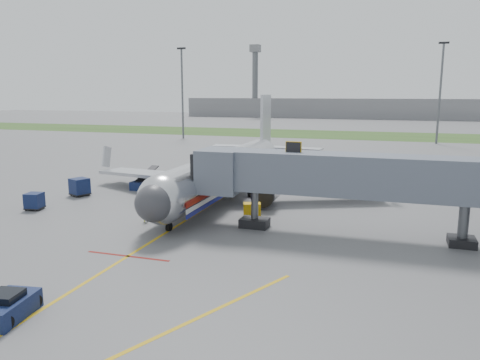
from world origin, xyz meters
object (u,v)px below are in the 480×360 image
(airliner, at_px, (226,170))
(ramp_worker, at_px, (146,213))
(belt_loader, at_px, (144,183))
(pushback_tug, at_px, (6,307))

(airliner, distance_m, ramp_worker, 11.95)
(airliner, bearing_deg, belt_loader, 175.45)
(belt_loader, distance_m, ramp_worker, 14.07)
(belt_loader, bearing_deg, airliner, -4.55)
(airliner, bearing_deg, pushback_tug, -91.96)
(pushback_tug, relative_size, belt_loader, 0.74)
(pushback_tug, height_order, ramp_worker, ramp_worker)
(airliner, height_order, belt_loader, airliner)
(airliner, relative_size, pushback_tug, 10.74)
(pushback_tug, height_order, belt_loader, belt_loader)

